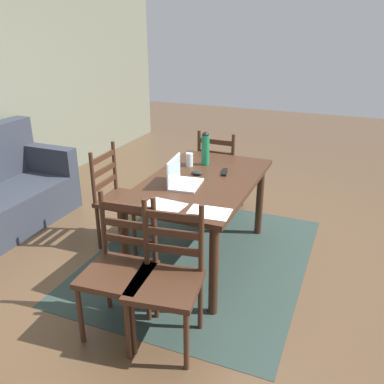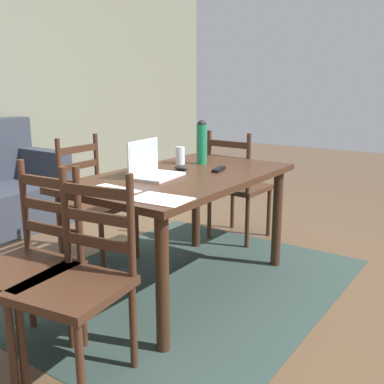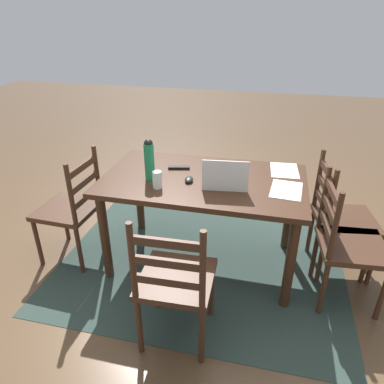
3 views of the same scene
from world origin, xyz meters
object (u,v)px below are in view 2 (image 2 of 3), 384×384
(water_bottle, at_px, (202,141))
(drinking_glass, at_px, (180,155))
(chair_far_head, at_px, (96,202))
(chair_right_far, at_px, (238,187))
(chair_left_far, at_px, (29,265))
(chair_left_near, at_px, (78,283))
(laptop, at_px, (151,168))
(computer_mouse, at_px, (181,168))
(tv_remote, at_px, (219,169))
(dining_table, at_px, (183,189))

(water_bottle, relative_size, drinking_glass, 2.51)
(chair_far_head, distance_m, chair_right_far, 1.23)
(chair_left_far, bearing_deg, chair_right_far, -0.05)
(chair_far_head, relative_size, water_bottle, 3.04)
(chair_left_near, xyz_separation_m, water_bottle, (1.43, 0.28, 0.47))
(chair_left_near, relative_size, laptop, 2.77)
(chair_right_far, height_order, computer_mouse, chair_right_far)
(water_bottle, bearing_deg, chair_far_head, 118.62)
(chair_right_far, distance_m, water_bottle, 0.82)
(chair_left_near, distance_m, tv_remote, 1.31)
(chair_right_far, xyz_separation_m, water_bottle, (-0.67, -0.07, 0.47))
(drinking_glass, height_order, computer_mouse, drinking_glass)
(computer_mouse, bearing_deg, chair_right_far, 2.33)
(chair_far_head, xyz_separation_m, water_bottle, (0.38, -0.70, 0.47))
(dining_table, height_order, laptop, laptop)
(dining_table, relative_size, chair_right_far, 1.60)
(chair_left_near, bearing_deg, water_bottle, 11.08)
(chair_left_near, xyz_separation_m, drinking_glass, (1.33, 0.40, 0.37))
(chair_left_near, height_order, drinking_glass, chair_left_near)
(chair_left_far, relative_size, laptop, 2.77)
(computer_mouse, bearing_deg, drinking_glass, 34.11)
(dining_table, relative_size, drinking_glass, 12.18)
(chair_left_near, bearing_deg, drinking_glass, 16.70)
(chair_left_near, distance_m, chair_left_far, 0.35)
(chair_right_far, relative_size, drinking_glass, 7.62)
(water_bottle, height_order, tv_remote, water_bottle)
(laptop, bearing_deg, drinking_glass, 14.38)
(chair_left_far, xyz_separation_m, laptop, (0.87, -0.07, 0.36))
(chair_left_far, height_order, chair_right_far, same)
(chair_far_head, height_order, laptop, laptop)
(chair_far_head, relative_size, laptop, 2.77)
(chair_left_near, bearing_deg, chair_far_head, 43.17)
(chair_left_near, relative_size, chair_far_head, 1.00)
(chair_left_far, bearing_deg, tv_remote, -13.67)
(chair_right_far, height_order, water_bottle, water_bottle)
(laptop, height_order, computer_mouse, laptop)
(chair_right_far, bearing_deg, computer_mouse, -174.19)
(dining_table, distance_m, chair_far_head, 0.84)
(dining_table, height_order, chair_left_near, chair_left_near)
(chair_left_near, distance_m, chair_right_far, 2.12)
(dining_table, relative_size, tv_remote, 8.93)
(drinking_glass, xyz_separation_m, tv_remote, (-0.06, -0.36, -0.05))
(drinking_glass, bearing_deg, chair_far_head, 116.27)
(laptop, distance_m, drinking_glass, 0.48)
(laptop, bearing_deg, chair_right_far, 3.13)
(laptop, distance_m, water_bottle, 0.57)
(laptop, relative_size, tv_remote, 2.02)
(chair_right_far, xyz_separation_m, laptop, (-1.23, -0.07, 0.36))
(water_bottle, bearing_deg, chair_right_far, 5.83)
(dining_table, distance_m, chair_left_near, 1.08)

